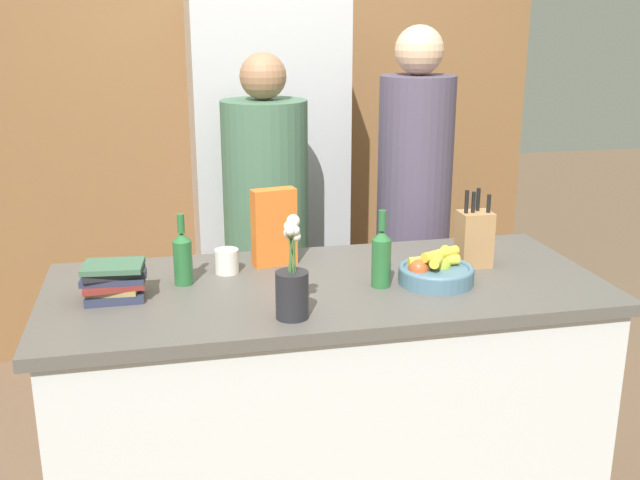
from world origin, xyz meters
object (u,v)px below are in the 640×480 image
at_px(refrigerator, 267,193).
at_px(book_stack, 114,281).
at_px(knife_block, 474,238).
at_px(cereal_box, 274,227).
at_px(person_in_blue, 414,205).
at_px(coffee_mug, 227,261).
at_px(flower_vase, 292,285).
at_px(bottle_oil, 381,257).
at_px(fruit_bowl, 435,271).
at_px(bottle_vinegar, 183,257).
at_px(person_at_sink, 266,226).

height_order(refrigerator, book_stack, refrigerator).
height_order(knife_block, book_stack, knife_block).
distance_m(refrigerator, book_stack, 1.53).
distance_m(cereal_box, person_in_blue, 0.86).
bearing_deg(coffee_mug, refrigerator, 75.03).
height_order(coffee_mug, person_in_blue, person_in_blue).
relative_size(flower_vase, bottle_oil, 1.21).
bearing_deg(fruit_bowl, bottle_vinegar, 168.90).
xyz_separation_m(fruit_bowl, bottle_vinegar, (-0.83, 0.16, 0.05)).
height_order(bottle_oil, bottle_vinegar, bottle_oil).
xyz_separation_m(book_stack, bottle_oil, (0.85, -0.07, 0.04)).
bearing_deg(bottle_oil, refrigerator, 96.63).
bearing_deg(person_in_blue, bottle_oil, -102.86).
bearing_deg(person_in_blue, book_stack, -136.44).
relative_size(knife_block, bottle_oil, 1.08).
relative_size(refrigerator, cereal_box, 6.75).
xyz_separation_m(refrigerator, bottle_vinegar, (-0.47, -1.27, 0.09)).
bearing_deg(fruit_bowl, knife_block, 35.13).
xyz_separation_m(flower_vase, person_at_sink, (0.08, 1.06, -0.11)).
bearing_deg(book_stack, flower_vase, -27.51).
bearing_deg(bottle_oil, cereal_box, 135.87).
distance_m(bottle_oil, person_in_blue, 0.89).
xyz_separation_m(knife_block, cereal_box, (-0.69, 0.16, 0.04)).
relative_size(coffee_mug, person_in_blue, 0.07).
distance_m(refrigerator, cereal_box, 1.15).
distance_m(knife_block, bottle_vinegar, 1.02).
bearing_deg(knife_block, book_stack, -176.86).
bearing_deg(bottle_oil, book_stack, 175.38).
bearing_deg(bottle_vinegar, person_at_sink, 61.42).
xyz_separation_m(refrigerator, book_stack, (-0.69, -1.36, 0.06)).
bearing_deg(person_at_sink, fruit_bowl, -57.95).
height_order(book_stack, bottle_vinegar, bottle_vinegar).
xyz_separation_m(flower_vase, bottle_oil, (0.33, 0.20, 0.00)).
bearing_deg(cereal_box, knife_block, -13.11).
distance_m(fruit_bowl, bottle_oil, 0.20).
bearing_deg(cereal_box, bottle_oil, -44.13).
bearing_deg(cereal_box, refrigerator, 82.90).
bearing_deg(flower_vase, bottle_vinegar, 129.68).
height_order(cereal_box, person_at_sink, person_at_sink).
distance_m(knife_block, person_in_blue, 0.66).
xyz_separation_m(bottle_oil, person_at_sink, (-0.26, 0.86, -0.11)).
bearing_deg(cereal_box, coffee_mug, -163.64).
height_order(cereal_box, bottle_vinegar, cereal_box).
relative_size(refrigerator, book_stack, 9.11).
height_order(bottle_vinegar, person_at_sink, person_at_sink).
xyz_separation_m(bottle_vinegar, person_at_sink, (0.38, 0.69, -0.11)).
distance_m(fruit_bowl, knife_block, 0.25).
bearing_deg(fruit_bowl, flower_vase, -158.90).
distance_m(flower_vase, book_stack, 0.59).
bearing_deg(fruit_bowl, book_stack, 176.19).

